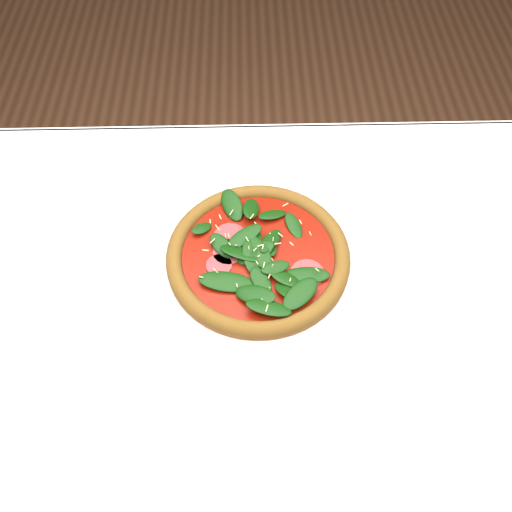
{
  "coord_description": "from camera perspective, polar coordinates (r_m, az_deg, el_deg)",
  "views": [
    {
      "loc": [
        0.0,
        -0.47,
        1.51
      ],
      "look_at": [
        0.01,
        0.07,
        0.77
      ],
      "focal_mm": 40.0,
      "sensor_mm": 36.0,
      "label": 1
    }
  ],
  "objects": [
    {
      "name": "plate",
      "position": [
        0.93,
        0.21,
        -0.53
      ],
      "size": [
        0.34,
        0.34,
        0.01
      ],
      "color": "silver",
      "rests_on": "dining_table"
    },
    {
      "name": "saucer_far",
      "position": [
        1.07,
        21.65,
        4.21
      ],
      "size": [
        0.16,
        0.16,
        0.01
      ],
      "color": "silver",
      "rests_on": "dining_table"
    },
    {
      "name": "dining_table",
      "position": [
        0.98,
        -0.67,
        -7.31
      ],
      "size": [
        1.21,
        0.81,
        0.75
      ],
      "color": "white",
      "rests_on": "ground"
    },
    {
      "name": "pizza",
      "position": [
        0.91,
        0.21,
        0.18
      ],
      "size": [
        0.35,
        0.35,
        0.04
      ],
      "rotation": [
        0.0,
        0.0,
        -0.19
      ],
      "color": "#9D6425",
      "rests_on": "plate"
    },
    {
      "name": "ground",
      "position": [
        1.58,
        -0.44,
        -18.58
      ],
      "size": [
        6.0,
        6.0,
        0.0
      ],
      "primitive_type": "plane",
      "color": "brown",
      "rests_on": "ground"
    }
  ]
}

